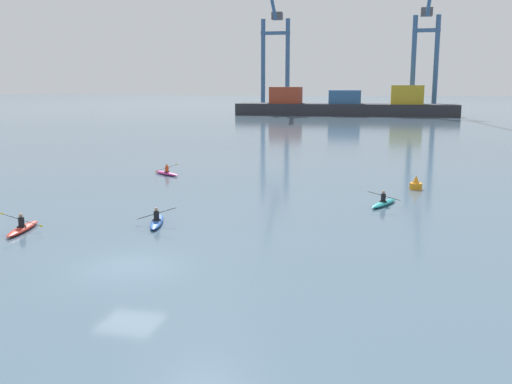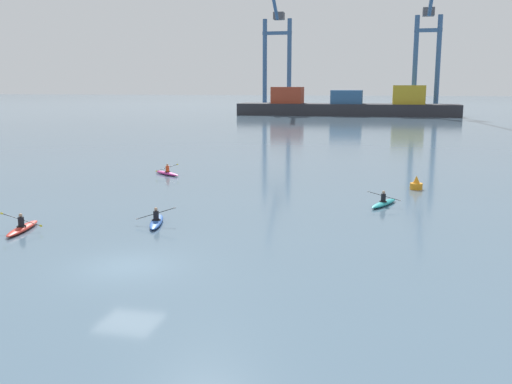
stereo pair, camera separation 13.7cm
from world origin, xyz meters
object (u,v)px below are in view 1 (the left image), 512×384
Objects in this scene: kayak_red at (23,228)px; gantry_crane_west at (275,48)px; kayak_teal at (384,203)px; container_barge at (345,106)px; channel_buoy at (416,184)px; kayak_blue at (157,221)px; gantry_crane_west_mid at (426,47)px; kayak_magenta at (166,173)px.

gantry_crane_west is at bearing 94.96° from kayak_red.
kayak_red reaches higher than kayak_teal.
container_barge reaches higher than channel_buoy.
gantry_crane_west is 35.78× the size of channel_buoy.
container_barge is 116.17m from kayak_blue.
gantry_crane_west_mid is 9.48× the size of kayak_blue.
kayak_blue reaches higher than kayak_teal.
kayak_red reaches higher than kayak_magenta.
channel_buoy is at bearing 70.11° from kayak_teal.
kayak_magenta is at bearing 88.86° from kayak_red.
kayak_teal and kayak_magenta have the same top height.
channel_buoy is at bearing 39.47° from kayak_red.
container_barge is 15.70× the size of kayak_blue.
kayak_magenta is at bearing 153.98° from kayak_teal.
gantry_crane_west_mid is 9.69× the size of kayak_teal.
channel_buoy is at bearing -93.81° from gantry_crane_west_mid.
channel_buoy is 20.07m from kayak_blue.
gantry_crane_west reaches higher than kayak_blue.
channel_buoy is 26.64m from kayak_red.
gantry_crane_west is at bearing 168.48° from gantry_crane_west_mid.
gantry_crane_west_mid is 129.15m from kayak_red.
kayak_teal is 19.92m from kayak_magenta.
container_barge is 16.04× the size of kayak_teal.
gantry_crane_west reaches higher than channel_buoy.
gantry_crane_west is 134.66m from kayak_red.
channel_buoy reaches higher than kayak_blue.
gantry_crane_west is 1.10× the size of gantry_crane_west_mid.
channel_buoy reaches higher than kayak_teal.
gantry_crane_west is 121.67m from channel_buoy.
channel_buoy is at bearing -74.54° from gantry_crane_west.
kayak_blue is at bearing -99.99° from gantry_crane_west_mid.
kayak_red reaches higher than channel_buoy.
channel_buoy is 0.32× the size of kayak_magenta.
gantry_crane_west_mid is 115.98m from kayak_teal.
kayak_magenta is (-8.54, -99.62, -2.27)m from container_barge.
gantry_crane_west_mid is at bearing 85.26° from kayak_teal.
channel_buoy is (-7.20, -108.11, -16.33)m from gantry_crane_west_mid.
kayak_blue is at bearing -70.47° from kayak_magenta.
gantry_crane_west is 10.36× the size of kayak_red.
kayak_red is 19.38m from kayak_magenta.
kayak_blue is (-2.69, -116.12, -2.27)m from container_barge.
container_barge is at bearing 88.67° from kayak_blue.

